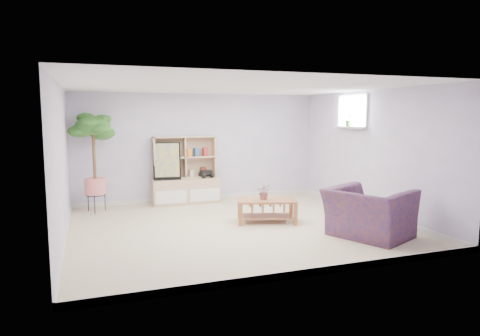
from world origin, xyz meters
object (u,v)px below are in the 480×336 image
object	(u,v)px
storage_unit	(186,170)
armchair	(369,210)
coffee_table	(267,211)
floor_tree	(94,163)

from	to	relation	value
storage_unit	armchair	xyz separation A→B (m)	(2.15, -3.56, -0.29)
coffee_table	armchair	world-z (taller)	armchair
floor_tree	coffee_table	bearing A→B (deg)	-33.54
floor_tree	armchair	xyz separation A→B (m)	(4.03, -3.33, -0.55)
storage_unit	armchair	distance (m)	4.17
storage_unit	armchair	size ratio (longest dim) A/B	1.23
storage_unit	armchair	bearing A→B (deg)	-58.88
coffee_table	floor_tree	size ratio (longest dim) A/B	0.52
storage_unit	coffee_table	size ratio (longest dim) A/B	1.43
storage_unit	armchair	world-z (taller)	storage_unit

